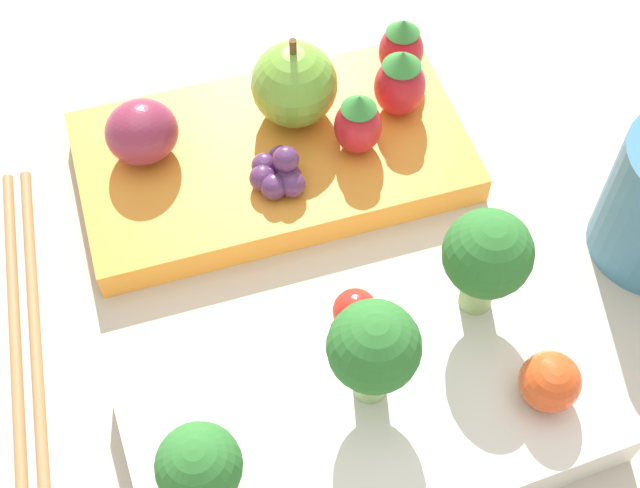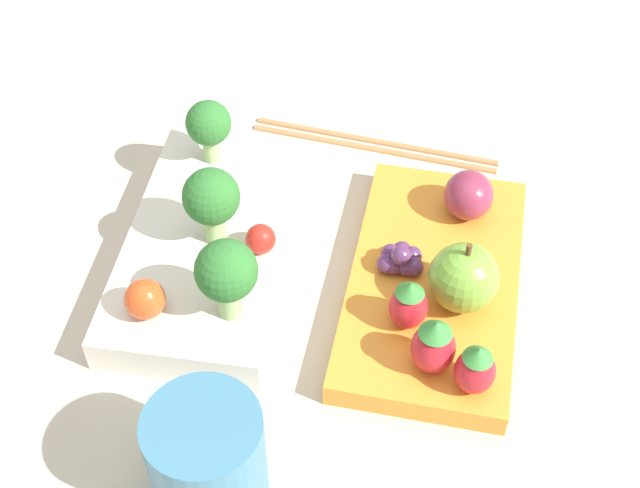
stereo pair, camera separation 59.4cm
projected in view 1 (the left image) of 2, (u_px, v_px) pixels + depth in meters
name	position (u px, v px, depth m)	size (l,w,h in m)	color
ground_plane	(324.00, 282.00, 0.47)	(4.00, 4.00, 0.00)	#BCB29E
bento_box_savoury	(368.00, 414.00, 0.42)	(0.22, 0.12, 0.03)	silver
bento_box_fruit	(281.00, 155.00, 0.51)	(0.22, 0.13, 0.02)	orange
broccoli_floret_0	(374.00, 349.00, 0.38)	(0.04, 0.04, 0.06)	#93B770
broccoli_floret_1	(199.00, 468.00, 0.35)	(0.04, 0.04, 0.05)	#93B770
broccoli_floret_2	(487.00, 257.00, 0.40)	(0.04, 0.04, 0.06)	#93B770
cherry_tomato_0	(550.00, 382.00, 0.40)	(0.03, 0.03, 0.03)	#DB4C1E
cherry_tomato_1	(355.00, 311.00, 0.42)	(0.02, 0.02, 0.02)	red
apple	(294.00, 84.00, 0.49)	(0.05, 0.05, 0.06)	#70A838
strawberry_0	(358.00, 123.00, 0.49)	(0.03, 0.03, 0.04)	red
strawberry_1	(401.00, 48.00, 0.52)	(0.03, 0.03, 0.04)	red
strawberry_2	(400.00, 83.00, 0.50)	(0.03, 0.03, 0.04)	red
plum	(142.00, 132.00, 0.48)	(0.04, 0.04, 0.04)	#892D47
grape_cluster	(280.00, 172.00, 0.48)	(0.03, 0.03, 0.02)	#562D5B
chopsticks_pair	(23.00, 330.00, 0.45)	(0.04, 0.21, 0.01)	#A37547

